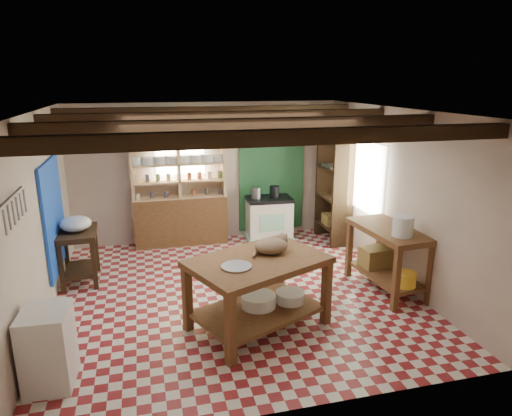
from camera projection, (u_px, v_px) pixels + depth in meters
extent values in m
cube|color=maroon|center=(235.00, 294.00, 6.61)|extent=(5.00, 5.00, 0.02)
cube|color=#46464B|center=(233.00, 111.00, 5.90)|extent=(5.00, 5.00, 0.02)
cube|color=beige|center=(207.00, 173.00, 8.59)|extent=(5.00, 0.04, 2.60)
cube|color=beige|center=(292.00, 284.00, 3.92)|extent=(5.00, 0.04, 2.60)
cube|color=beige|center=(37.00, 221.00, 5.66)|extent=(0.04, 5.00, 2.60)
cube|color=beige|center=(397.00, 196.00, 6.85)|extent=(0.04, 5.00, 2.60)
cube|color=#352212|center=(233.00, 120.00, 5.93)|extent=(5.00, 3.80, 0.15)
cube|color=blue|center=(54.00, 216.00, 6.57)|extent=(0.04, 1.40, 1.60)
cube|color=#1F4F29|center=(272.00, 172.00, 8.87)|extent=(1.30, 0.04, 2.30)
cube|color=beige|center=(180.00, 153.00, 8.34)|extent=(0.90, 0.02, 0.80)
cube|color=beige|center=(365.00, 177.00, 7.75)|extent=(0.02, 1.30, 1.20)
cube|color=black|center=(12.00, 209.00, 4.43)|extent=(0.06, 0.90, 0.28)
cube|color=black|center=(278.00, 126.00, 8.22)|extent=(0.86, 0.12, 0.36)
cube|color=#D8AD7C|center=(179.00, 187.00, 8.33)|extent=(1.70, 0.34, 2.20)
cube|color=#352212|center=(334.00, 190.00, 8.55)|extent=(0.40, 0.86, 2.00)
cube|color=brown|center=(258.00, 293.00, 5.62)|extent=(1.89, 1.61, 0.91)
cube|color=silver|center=(269.00, 218.00, 8.76)|extent=(0.88, 0.62, 0.83)
cube|color=#352212|center=(79.00, 256.00, 6.91)|extent=(0.59, 0.83, 0.82)
cube|color=silver|center=(48.00, 348.00, 4.56)|extent=(0.48, 0.57, 0.81)
cube|color=brown|center=(387.00, 259.00, 6.62)|extent=(0.77, 1.38, 0.95)
ellipsoid|color=#967457|center=(271.00, 246.00, 5.66)|extent=(0.53, 0.50, 0.19)
cylinder|color=#95959C|center=(237.00, 266.00, 5.25)|extent=(0.47, 0.47, 0.02)
cylinder|color=silver|center=(258.00, 301.00, 5.73)|extent=(0.58, 0.58, 0.15)
cylinder|color=silver|center=(290.00, 297.00, 5.85)|extent=(0.50, 0.50, 0.13)
cylinder|color=#95959C|center=(256.00, 193.00, 8.58)|extent=(0.19, 0.19, 0.21)
cylinder|color=black|center=(274.00, 192.00, 8.64)|extent=(0.19, 0.19, 0.22)
ellipsoid|color=silver|center=(76.00, 224.00, 6.77)|extent=(0.47, 0.47, 0.23)
cylinder|color=silver|center=(403.00, 226.00, 6.12)|extent=(0.30, 0.30, 0.28)
cube|color=olive|center=(375.00, 257.00, 6.91)|extent=(0.44, 0.37, 0.29)
cylinder|color=yellow|center=(406.00, 279.00, 6.24)|extent=(0.30, 0.30, 0.20)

